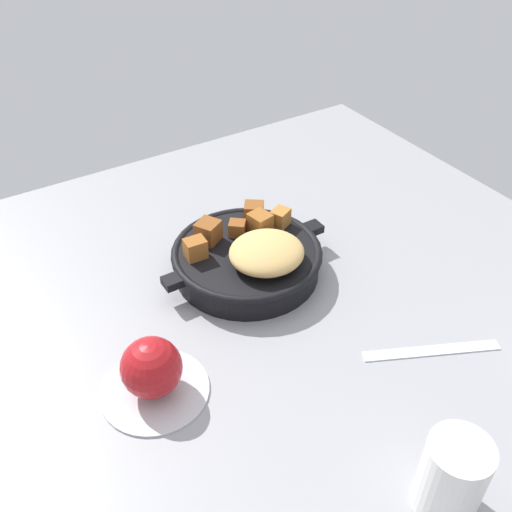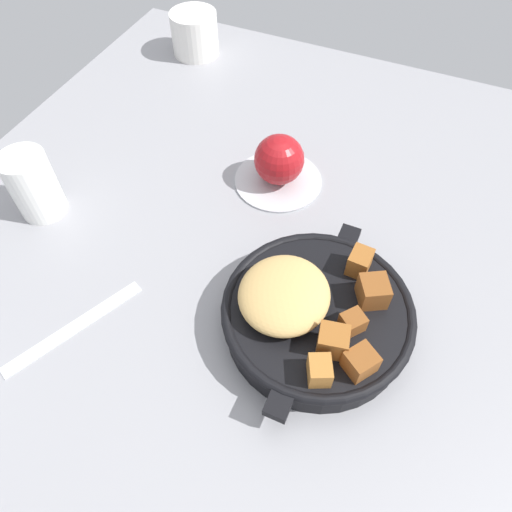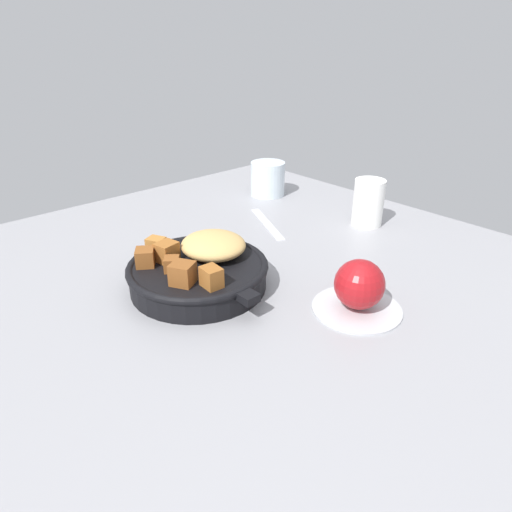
{
  "view_description": "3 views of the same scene",
  "coord_description": "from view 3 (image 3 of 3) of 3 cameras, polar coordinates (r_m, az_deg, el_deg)",
  "views": [
    {
      "loc": [
        28.73,
        47.17,
        54.81
      ],
      "look_at": [
        -2.5,
        -3.0,
        7.81
      ],
      "focal_mm": 40.97,
      "sensor_mm": 36.0,
      "label": 1
    },
    {
      "loc": [
        -31.95,
        -13.45,
        49.46
      ],
      "look_at": [
        -1.33,
        0.01,
        4.64
      ],
      "focal_mm": 33.49,
      "sensor_mm": 36.0,
      "label": 2
    },
    {
      "loc": [
        47.0,
        -43.73,
        35.76
      ],
      "look_at": [
        -1.16,
        -0.15,
        3.71
      ],
      "focal_mm": 32.08,
      "sensor_mm": 36.0,
      "label": 3
    }
  ],
  "objects": [
    {
      "name": "saucer_plate",
      "position": [
        0.67,
        12.45,
        -6.31
      ],
      "size": [
        12.77,
        12.77,
        0.6
      ],
      "primitive_type": "cylinder",
      "color": "#B7BABF",
      "rests_on": "ground_plane"
    },
    {
      "name": "cast_iron_skillet",
      "position": [
        0.71,
        -7.11,
        -1.62
      ],
      "size": [
        25.87,
        21.59,
        7.4
      ],
      "color": "black",
      "rests_on": "ground_plane"
    },
    {
      "name": "ground_plane",
      "position": [
        0.74,
        0.69,
        -3.67
      ],
      "size": [
        106.28,
        95.59,
        2.4
      ],
      "primitive_type": "cube",
      "color": "gray"
    },
    {
      "name": "water_glass_short",
      "position": [
        1.11,
        1.48,
        9.6
      ],
      "size": [
        8.16,
        8.16,
        7.96
      ],
      "primitive_type": "cylinder",
      "color": "silver",
      "rests_on": "ground_plane"
    },
    {
      "name": "butter_knife",
      "position": [
        0.94,
        1.4,
        4.09
      ],
      "size": [
        16.52,
        8.87,
        0.36
      ],
      "primitive_type": "cube",
      "rotation": [
        0.0,
        0.0,
        -0.44
      ],
      "color": "silver",
      "rests_on": "ground_plane"
    },
    {
      "name": "red_apple",
      "position": [
        0.65,
        12.77,
        -3.46
      ],
      "size": [
        7.08,
        7.08,
        7.08
      ],
      "primitive_type": "sphere",
      "color": "maroon",
      "rests_on": "saucer_plate"
    },
    {
      "name": "white_creamer_pitcher",
      "position": [
        0.95,
        13.83,
        6.48
      ],
      "size": [
        6.14,
        6.14,
        9.41
      ],
      "primitive_type": "cylinder",
      "color": "white",
      "rests_on": "ground_plane"
    }
  ]
}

